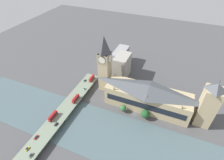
% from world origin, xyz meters
% --- Properties ---
extents(ground_plane, '(600.00, 600.00, 0.00)m').
position_xyz_m(ground_plane, '(0.00, 0.00, 0.00)').
color(ground_plane, '#4C4C4F').
extents(river_water, '(54.29, 360.00, 0.30)m').
position_xyz_m(river_water, '(-33.15, 0.00, 0.15)').
color(river_water, '#4C6066').
rests_on(river_water, ground_plane).
extents(parliament_hall, '(25.31, 86.95, 30.12)m').
position_xyz_m(parliament_hall, '(15.43, -8.00, 14.95)').
color(parliament_hall, tan).
rests_on(parliament_hall, ground_plane).
extents(clock_tower, '(13.14, 13.14, 67.75)m').
position_xyz_m(clock_tower, '(26.77, 45.44, 35.68)').
color(clock_tower, tan).
rests_on(clock_tower, ground_plane).
extents(victoria_tower, '(14.41, 14.41, 53.66)m').
position_xyz_m(victoria_tower, '(15.48, -62.68, 24.83)').
color(victoria_tower, tan).
rests_on(victoria_tower, ground_plane).
extents(road_bridge, '(140.58, 15.94, 5.87)m').
position_xyz_m(road_bridge, '(-33.15, 67.37, 4.76)').
color(road_bridge, '#5D6A59').
rests_on(road_bridge, ground_plane).
extents(double_decker_bus_lead, '(11.29, 2.64, 4.75)m').
position_xyz_m(double_decker_bus_lead, '(-10.60, 63.37, 8.50)').
color(double_decker_bus_lead, red).
rests_on(double_decker_bus_lead, road_bridge).
extents(double_decker_bus_mid, '(10.54, 2.49, 4.97)m').
position_xyz_m(double_decker_bus_mid, '(27.23, 63.74, 8.61)').
color(double_decker_bus_mid, red).
rests_on(double_decker_bus_mid, road_bridge).
extents(double_decker_bus_rear, '(11.84, 2.49, 4.80)m').
position_xyz_m(double_decker_bus_rear, '(-39.41, 71.23, 8.52)').
color(double_decker_bus_rear, red).
rests_on(double_decker_bus_rear, road_bridge).
extents(car_northbound_mid, '(4.68, 1.75, 1.32)m').
position_xyz_m(car_northbound_mid, '(-77.94, 63.69, 6.53)').
color(car_northbound_mid, slate).
rests_on(car_northbound_mid, road_bridge).
extents(car_northbound_tail, '(3.84, 1.80, 1.45)m').
position_xyz_m(car_northbound_tail, '(8.42, 63.63, 6.59)').
color(car_northbound_tail, silver).
rests_on(car_northbound_tail, road_bridge).
extents(car_southbound_lead, '(4.09, 1.76, 1.32)m').
position_xyz_m(car_southbound_lead, '(-74.84, 70.54, 6.54)').
color(car_southbound_lead, gold).
rests_on(car_southbound_lead, road_bridge).
extents(car_southbound_mid, '(4.23, 1.90, 1.30)m').
position_xyz_m(car_southbound_mid, '(-45.24, 63.62, 6.52)').
color(car_southbound_mid, black).
rests_on(car_southbound_mid, road_bridge).
extents(car_southbound_tail, '(4.69, 1.84, 1.30)m').
position_xyz_m(car_southbound_tail, '(-63.36, 71.25, 6.53)').
color(car_southbound_tail, maroon).
rests_on(car_southbound_tail, road_bridge).
extents(car_southbound_extra, '(3.89, 1.87, 1.30)m').
position_xyz_m(car_southbound_extra, '(22.27, 70.86, 6.53)').
color(car_southbound_extra, '#2D5638').
rests_on(car_southbound_extra, road_bridge).
extents(city_block_west, '(33.78, 15.11, 23.92)m').
position_xyz_m(city_block_west, '(80.47, 46.08, 11.96)').
color(city_block_west, '#939399').
rests_on(city_block_west, ground_plane).
extents(city_block_center, '(26.60, 16.18, 31.20)m').
position_xyz_m(city_block_center, '(55.44, 34.68, 15.60)').
color(city_block_center, '#A39E93').
rests_on(city_block_center, ground_plane).
extents(tree_embankment_near, '(8.71, 8.71, 10.84)m').
position_xyz_m(tree_embankment_near, '(-1.09, -10.74, 6.48)').
color(tree_embankment_near, brown).
rests_on(tree_embankment_near, ground_plane).
extents(tree_embankment_mid, '(6.18, 6.18, 8.51)m').
position_xyz_m(tree_embankment_mid, '(-1.36, 12.40, 5.39)').
color(tree_embankment_mid, brown).
rests_on(tree_embankment_mid, ground_plane).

